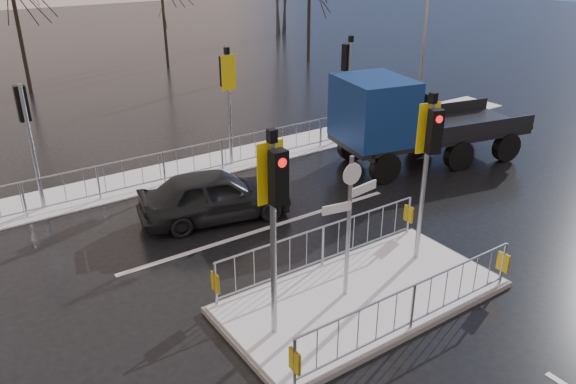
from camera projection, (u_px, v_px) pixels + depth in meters
ground at (362, 299)px, 11.81m from camera, size 120.00×120.00×0.00m
snow_verge at (187, 170)px, 18.26m from camera, size 30.00×2.00×0.04m
lane_markings at (373, 307)px, 11.56m from camera, size 8.00×11.38×0.01m
traffic_island at (362, 283)px, 11.65m from camera, size 6.00×3.04×4.15m
far_kerb_fixtures at (200, 144)px, 17.62m from camera, size 18.00×0.65×3.83m
car_far_lane at (215, 195)px, 14.94m from camera, size 4.30×2.44×1.38m
flatbed_truck at (398, 120)px, 17.98m from camera, size 6.89×3.62×3.04m
street_lamp_right at (429, 9)px, 21.81m from camera, size 1.25×0.18×8.00m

